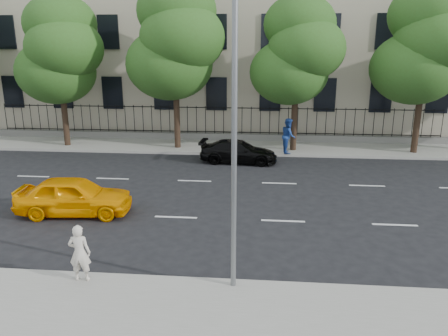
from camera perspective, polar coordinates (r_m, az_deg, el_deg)
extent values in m
plane|color=black|center=(14.37, -8.28, -10.19)|extent=(120.00, 120.00, 0.00)
cube|color=gray|center=(11.02, -13.31, -18.90)|extent=(60.00, 4.00, 0.15)
cube|color=gray|center=(27.42, -1.62, 2.88)|extent=(60.00, 4.00, 0.15)
cube|color=#B6A991|center=(35.75, 0.07, 20.35)|extent=(34.00, 12.00, 18.00)
cube|color=slate|center=(29.01, -1.23, 4.17)|extent=(30.00, 0.50, 0.40)
cube|color=black|center=(28.95, -1.23, 4.75)|extent=(28.80, 0.05, 0.05)
cube|color=black|center=(28.68, -1.25, 7.89)|extent=(28.80, 0.05, 0.05)
cylinder|color=slate|center=(10.46, 1.35, 4.13)|extent=(0.14, 0.14, 8.00)
cylinder|color=#382619|center=(28.83, -20.00, 5.74)|extent=(0.36, 0.36, 2.97)
ellipsoid|color=#2E551C|center=(28.94, -21.05, 11.66)|extent=(4.75, 4.75, 3.90)
ellipsoid|color=#2E551C|center=(28.06, -20.08, 14.47)|extent=(4.50, 4.50, 3.70)
ellipsoid|color=#2E551C|center=(28.79, -20.59, 17.19)|extent=(4.25, 4.25, 3.50)
cylinder|color=#382619|center=(26.61, -6.16, 6.21)|extent=(0.36, 0.36, 3.32)
ellipsoid|color=#2E551C|center=(26.63, -7.11, 13.30)|extent=(5.13, 5.13, 4.21)
ellipsoid|color=#2E551C|center=(25.94, -5.44, 16.56)|extent=(4.86, 4.86, 4.00)
ellipsoid|color=#2E551C|center=(26.66, -6.18, 19.72)|extent=(4.59, 4.59, 3.78)
cylinder|color=#382619|center=(26.18, 9.13, 5.67)|extent=(0.36, 0.36, 3.08)
ellipsoid|color=#2E551C|center=(26.10, 8.48, 12.26)|extent=(4.56, 4.56, 3.74)
ellipsoid|color=#2E551C|center=(25.62, 10.75, 15.05)|extent=(4.32, 4.32, 3.55)
ellipsoid|color=#2E551C|center=(26.20, 9.87, 18.00)|extent=(4.08, 4.08, 3.36)
cylinder|color=#382619|center=(27.56, 23.87, 5.16)|extent=(0.36, 0.36, 3.22)
ellipsoid|color=#2E551C|center=(27.37, 23.62, 11.85)|extent=(4.94, 4.94, 4.06)
ellipsoid|color=#2E551C|center=(27.16, 26.15, 14.57)|extent=(4.68, 4.68, 3.85)
ellipsoid|color=#2E551C|center=(27.63, 25.27, 17.66)|extent=(4.42, 4.42, 3.64)
imported|color=#FFA100|center=(17.50, -18.99, -3.45)|extent=(4.42, 2.08, 1.46)
imported|color=black|center=(23.80, 1.89, 2.16)|extent=(4.29, 1.98, 1.21)
imported|color=beige|center=(12.40, -18.34, -10.47)|extent=(0.61, 0.42, 1.59)
imported|color=navy|center=(25.48, 8.41, 4.20)|extent=(0.83, 1.03, 2.02)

